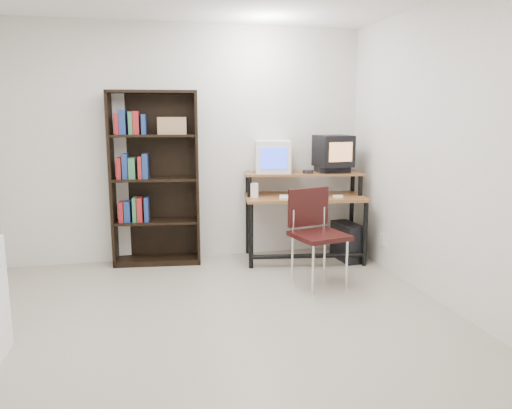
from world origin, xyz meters
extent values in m
cube|color=#ACA18F|center=(0.00, 0.00, -0.01)|extent=(4.00, 4.00, 0.01)
cube|color=silver|center=(0.00, 2.00, 1.30)|extent=(4.00, 0.01, 2.60)
cube|color=silver|center=(0.00, -2.00, 1.30)|extent=(4.00, 0.01, 2.60)
cube|color=silver|center=(2.00, 0.00, 1.30)|extent=(0.01, 4.00, 2.60)
cube|color=brown|center=(1.25, 1.60, 0.72)|extent=(1.41, 0.85, 0.03)
cube|color=brown|center=(1.27, 1.73, 0.97)|extent=(1.37, 0.59, 0.02)
cylinder|color=black|center=(0.59, 1.41, 0.36)|extent=(0.05, 0.05, 0.72)
cylinder|color=black|center=(1.82, 1.22, 0.36)|extent=(0.05, 0.05, 0.72)
cylinder|color=black|center=(0.68, 1.98, 0.49)|extent=(0.05, 0.05, 0.98)
cylinder|color=black|center=(1.91, 1.79, 0.49)|extent=(0.05, 0.05, 0.98)
cylinder|color=black|center=(1.21, 1.31, 0.12)|extent=(1.23, 0.24, 0.05)
cube|color=white|center=(0.94, 1.83, 1.15)|extent=(0.46, 0.46, 0.37)
cube|color=blue|center=(0.90, 1.63, 1.15)|extent=(0.29, 0.07, 0.23)
cube|color=black|center=(1.60, 1.69, 1.01)|extent=(0.38, 0.29, 0.08)
cube|color=black|center=(1.60, 1.66, 1.22)|extent=(0.40, 0.39, 0.35)
cube|color=tan|center=(1.62, 1.48, 1.22)|extent=(0.28, 0.03, 0.21)
cylinder|color=#26262B|center=(1.30, 1.64, 0.99)|extent=(0.16, 0.16, 0.05)
cube|color=white|center=(1.16, 1.46, 0.74)|extent=(0.51, 0.33, 0.03)
cube|color=black|center=(1.57, 1.42, 0.72)|extent=(0.27, 0.24, 0.01)
cube|color=white|center=(1.57, 1.41, 0.74)|extent=(0.10, 0.06, 0.03)
cube|color=white|center=(0.68, 1.62, 0.80)|extent=(0.10, 0.10, 0.17)
cube|color=black|center=(1.72, 1.47, 0.21)|extent=(0.24, 0.47, 0.42)
cube|color=black|center=(1.11, 0.72, 0.50)|extent=(0.56, 0.56, 0.04)
cube|color=black|center=(1.06, 0.92, 0.74)|extent=(0.44, 0.14, 0.38)
cylinder|color=silver|center=(0.97, 0.49, 0.24)|extent=(0.02, 0.02, 0.48)
cylinder|color=silver|center=(1.33, 0.58, 0.24)|extent=(0.02, 0.02, 0.48)
cylinder|color=silver|center=(0.89, 0.86, 0.24)|extent=(0.02, 0.02, 0.48)
cylinder|color=silver|center=(1.25, 0.94, 0.24)|extent=(0.02, 0.02, 0.48)
cube|color=black|center=(-0.83, 1.88, 0.94)|extent=(0.06, 0.31, 1.88)
cube|color=black|center=(0.08, 1.78, 0.94)|extent=(0.06, 0.31, 1.88)
cube|color=black|center=(-0.36, 1.98, 0.94)|extent=(0.94, 0.12, 1.88)
cube|color=black|center=(-0.38, 1.83, 1.87)|extent=(0.97, 0.42, 0.03)
cube|color=black|center=(-0.38, 1.83, 0.03)|extent=(0.97, 0.42, 0.06)
cube|color=black|center=(-0.38, 1.83, 0.47)|extent=(0.91, 0.39, 0.03)
cube|color=black|center=(-0.38, 1.83, 0.94)|extent=(0.91, 0.39, 0.02)
cube|color=black|center=(-0.38, 1.83, 1.41)|extent=(0.91, 0.39, 0.02)
cube|color=#956B4C|center=(-0.18, 1.81, 1.51)|extent=(0.32, 0.26, 0.18)
cube|color=beige|center=(1.99, 1.15, 0.30)|extent=(0.02, 0.08, 0.12)
camera|label=1|loc=(-0.51, -3.64, 1.65)|focal=35.00mm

